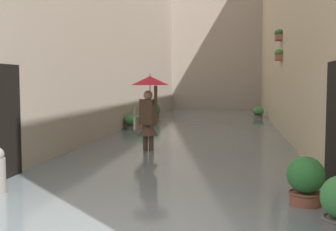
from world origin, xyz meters
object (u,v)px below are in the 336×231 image
object	(u,v)px
potted_plant_near_right	(155,114)
potted_plant_mid_right	(145,117)
person_wading	(149,100)
potted_plant_near_left	(258,113)
potted_plant_mid_left	(305,185)
potted_plant_far_right	(133,123)

from	to	relation	value
potted_plant_near_right	potted_plant_mid_right	world-z (taller)	potted_plant_near_right
potted_plant_mid_right	person_wading	bearing A→B (deg)	103.43
potted_plant_near_left	potted_plant_mid_left	distance (m)	14.51
potted_plant_far_right	potted_plant_mid_left	size ratio (longest dim) A/B	0.82
person_wading	potted_plant_near_left	size ratio (longest dim) A/B	2.93
potted_plant_mid_right	potted_plant_far_right	bearing A→B (deg)	78.29
potted_plant_near_right	potted_plant_mid_left	distance (m)	12.70
person_wading	potted_plant_near_right	distance (m)	7.90
potted_plant_far_right	potted_plant_near_right	bearing A→B (deg)	-93.59
potted_plant_mid_left	potted_plant_near_left	bearing A→B (deg)	-90.35
potted_plant_far_right	potted_plant_mid_left	world-z (taller)	potted_plant_mid_left
potted_plant_near_left	potted_plant_far_right	xyz separation A→B (m)	(4.74, 5.75, 0.03)
potted_plant_near_right	potted_plant_mid_right	distance (m)	2.09
person_wading	potted_plant_mid_left	distance (m)	5.27
potted_plant_near_right	potted_plant_mid_right	bearing A→B (deg)	90.55
potted_plant_near_left	potted_plant_mid_right	distance (m)	6.52
person_wading	potted_plant_near_right	world-z (taller)	person_wading
person_wading	potted_plant_far_right	world-z (taller)	person_wading
potted_plant_near_left	potted_plant_mid_left	bearing A→B (deg)	89.65
potted_plant_mid_right	potted_plant_mid_left	size ratio (longest dim) A/B	1.10
potted_plant_near_right	potted_plant_mid_right	size ratio (longest dim) A/B	1.04
potted_plant_near_left	potted_plant_mid_right	bearing A→B (deg)	46.12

